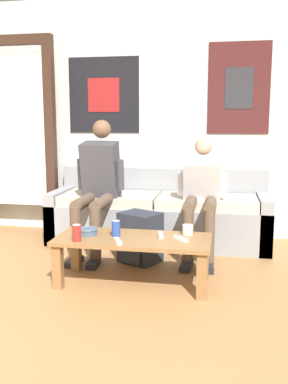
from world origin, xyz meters
TOP-DOWN VIEW (x-y plane):
  - wall_back at (0.00, 3.00)m, footprint 10.00×0.07m
  - door_frame at (-1.57, 2.78)m, footprint 1.00×0.10m
  - couch at (0.10, 2.63)m, footprint 2.22×0.73m
  - coffee_table at (0.08, 1.44)m, footprint 1.18×0.51m
  - person_seated_adult at (-0.44, 2.23)m, footprint 0.47×0.86m
  - person_seated_teen at (0.54, 2.25)m, footprint 0.47×0.85m
  - backpack at (0.02, 1.96)m, footprint 0.42×0.39m
  - ceramic_bowl at (-0.29, 1.45)m, footprint 0.16×0.16m
  - pillar_candle at (0.48, 1.60)m, footprint 0.08×0.08m
  - drink_can_blue at (-0.06, 1.45)m, footprint 0.07×0.07m
  - drink_can_red at (-0.32, 1.27)m, footprint 0.07×0.07m
  - game_controller_near_left at (0.28, 1.51)m, footprint 0.06×0.15m
  - game_controller_near_right at (-0.01, 1.28)m, footprint 0.09×0.14m
  - game_controller_far_center at (0.44, 1.43)m, footprint 0.12×0.13m

SIDE VIEW (x-z plane):
  - backpack at x=0.02m, z-range -0.01..0.44m
  - couch at x=0.10m, z-range -0.10..0.65m
  - coffee_table at x=0.08m, z-range 0.12..0.49m
  - game_controller_near_left at x=0.28m, z-range 0.37..0.39m
  - game_controller_near_right at x=-0.01m, z-range 0.37..0.39m
  - game_controller_far_center at x=0.44m, z-range 0.37..0.39m
  - ceramic_bowl at x=-0.29m, z-range 0.37..0.43m
  - pillar_candle at x=0.48m, z-range 0.36..0.45m
  - drink_can_blue at x=-0.06m, z-range 0.37..0.49m
  - drink_can_red at x=-0.32m, z-range 0.37..0.49m
  - person_seated_teen at x=0.54m, z-range 0.05..1.14m
  - person_seated_adult at x=-0.44m, z-range 0.04..1.30m
  - door_frame at x=-1.57m, z-range 0.12..2.27m
  - wall_back at x=0.00m, z-range 0.00..2.55m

